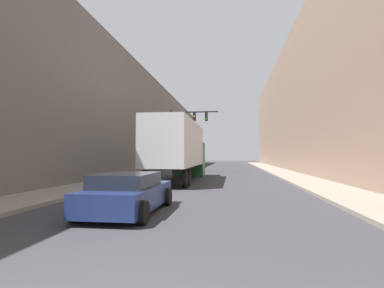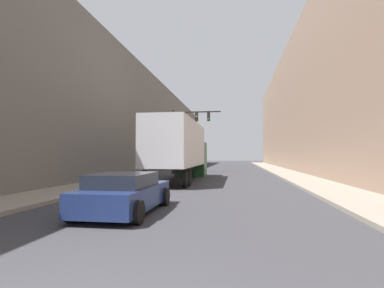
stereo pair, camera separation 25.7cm
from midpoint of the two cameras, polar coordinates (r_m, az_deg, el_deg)
The scene contains 7 objects.
sidewalk_right at distance 32.62m, azimuth 17.18°, elevation -5.14°, with size 2.74×80.00×0.15m.
sidewalk_left at distance 33.26m, azimuth -5.60°, elevation -5.16°, with size 2.74×80.00×0.15m.
building_right at distance 34.01m, azimuth 24.41°, elevation 7.90°, with size 6.00×80.00×15.30m.
building_left at distance 34.75m, azimuth -12.59°, elevation 4.18°, with size 6.00×80.00×11.27m.
semi_truck at distance 21.40m, azimuth -1.85°, elevation -0.87°, with size 2.58×11.92×4.07m.
sedan_car at distance 9.81m, azimuth -11.88°, elevation -9.15°, with size 2.08×4.33×1.26m.
traffic_signal_gantry at distance 31.76m, azimuth -1.07°, elevation 3.08°, with size 5.15×0.35×6.70m.
Camera 2 is at (1.76, -2.19, 1.82)m, focal length 28.00 mm.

